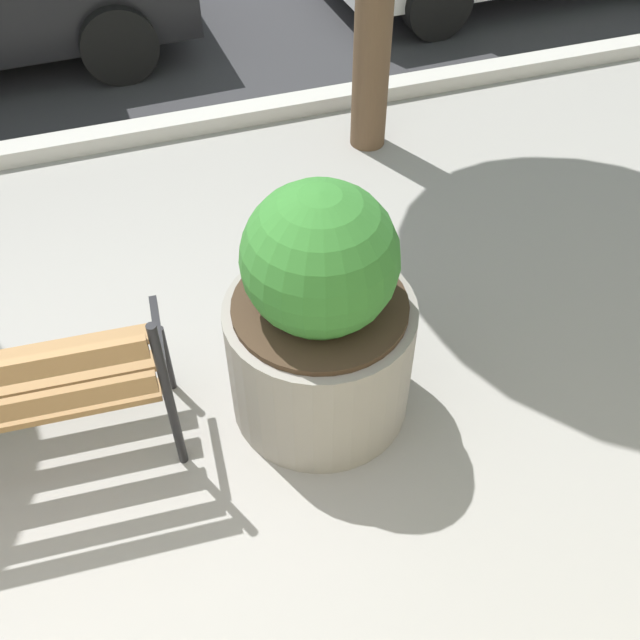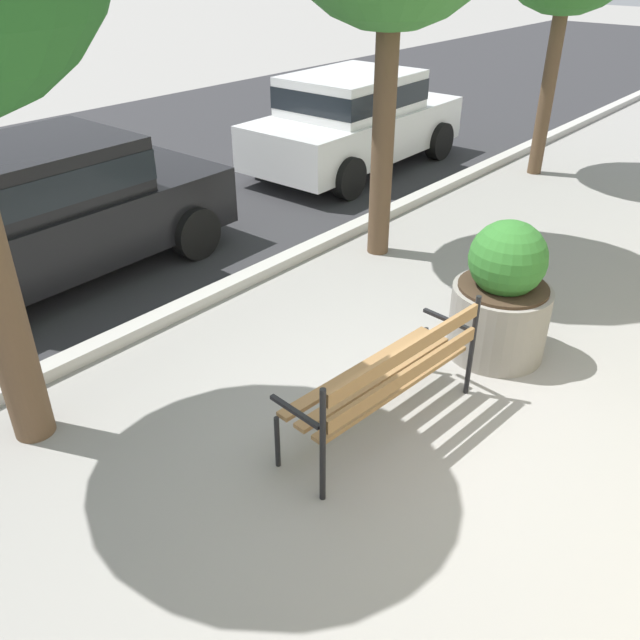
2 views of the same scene
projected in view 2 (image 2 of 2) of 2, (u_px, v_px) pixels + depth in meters
ground_plane at (409, 433)px, 5.19m from camera, size 80.00×80.00×0.00m
curb_stone at (179, 309)px, 6.80m from camera, size 60.00×0.20×0.12m
park_bench at (390, 375)px, 4.95m from camera, size 1.83×0.66×0.95m
concrete_planter at (502, 298)px, 5.93m from camera, size 0.90×0.90×1.32m
parked_car_black at (44, 208)px, 7.17m from camera, size 4.15×2.03×1.56m
parked_car_white at (354, 118)px, 10.76m from camera, size 4.15×2.03×1.56m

